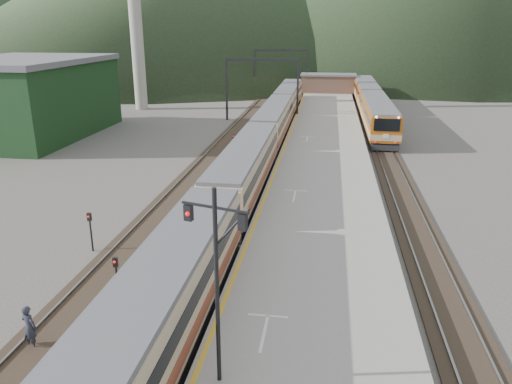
% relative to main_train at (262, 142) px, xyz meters
% --- Properties ---
extents(track_main, '(2.60, 200.00, 0.23)m').
position_rel_main_train_xyz_m(track_main, '(0.00, 5.80, -1.85)').
color(track_main, black).
rests_on(track_main, ground).
extents(track_far, '(2.60, 200.00, 0.23)m').
position_rel_main_train_xyz_m(track_far, '(-5.00, 5.80, -1.85)').
color(track_far, black).
rests_on(track_far, ground).
extents(track_second, '(2.60, 200.00, 0.23)m').
position_rel_main_train_xyz_m(track_second, '(11.50, 5.80, -1.85)').
color(track_second, black).
rests_on(track_second, ground).
extents(platform, '(8.00, 100.00, 1.00)m').
position_rel_main_train_xyz_m(platform, '(5.60, 3.80, -1.42)').
color(platform, gray).
rests_on(platform, ground).
extents(gantry_near, '(9.55, 0.25, 8.00)m').
position_rel_main_train_xyz_m(gantry_near, '(-2.85, 20.80, 3.67)').
color(gantry_near, black).
rests_on(gantry_near, ground).
extents(gantry_far, '(9.55, 0.25, 8.00)m').
position_rel_main_train_xyz_m(gantry_far, '(-2.85, 45.80, 3.67)').
color(gantry_far, black).
rests_on(gantry_far, ground).
extents(warehouse, '(14.50, 20.50, 8.60)m').
position_rel_main_train_xyz_m(warehouse, '(-28.00, 7.80, 2.40)').
color(warehouse, black).
rests_on(warehouse, ground).
extents(smokestack, '(1.80, 1.80, 30.00)m').
position_rel_main_train_xyz_m(smokestack, '(-22.00, 27.80, 13.08)').
color(smokestack, '#9E998E').
rests_on(smokestack, ground).
extents(station_shed, '(9.40, 4.40, 3.10)m').
position_rel_main_train_xyz_m(station_shed, '(5.60, 43.80, 0.65)').
color(station_shed, brown).
rests_on(station_shed, platform).
extents(main_train, '(2.76, 75.79, 3.37)m').
position_rel_main_train_xyz_m(main_train, '(0.00, 0.00, 0.00)').
color(main_train, tan).
rests_on(main_train, track_main).
extents(second_train, '(3.01, 41.02, 3.68)m').
position_rel_main_train_xyz_m(second_train, '(11.50, 25.45, 0.15)').
color(second_train, '#A85311').
rests_on(second_train, track_second).
extents(signal_mast, '(2.13, 0.75, 6.60)m').
position_rel_main_train_xyz_m(signal_mast, '(2.68, -30.95, 3.13)').
color(signal_mast, black).
rests_on(signal_mast, platform).
extents(short_signal_a, '(0.25, 0.21, 2.27)m').
position_rel_main_train_xyz_m(short_signal_a, '(-3.22, -25.33, -0.45)').
color(short_signal_a, black).
rests_on(short_signal_a, ground).
extents(short_signal_b, '(0.23, 0.17, 2.27)m').
position_rel_main_train_xyz_m(short_signal_b, '(-2.85, 1.17, -0.45)').
color(short_signal_b, black).
rests_on(short_signal_b, ground).
extents(short_signal_c, '(0.22, 0.16, 2.27)m').
position_rel_main_train_xyz_m(short_signal_c, '(-6.87, -20.32, -0.45)').
color(short_signal_c, black).
rests_on(short_signal_c, ground).
extents(worker, '(0.77, 0.63, 1.84)m').
position_rel_main_train_xyz_m(worker, '(-5.26, -28.97, -0.99)').
color(worker, '#232634').
rests_on(worker, ground).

